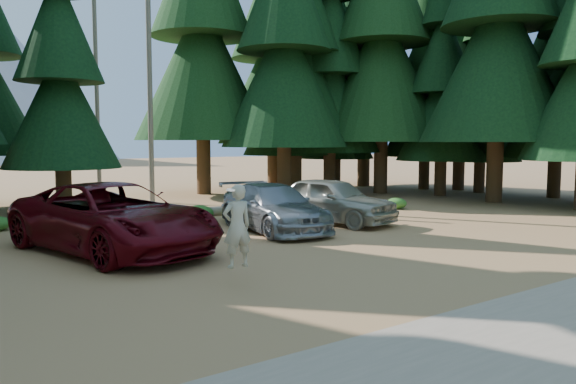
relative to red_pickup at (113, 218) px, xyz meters
name	(u,v)px	position (x,y,z in m)	size (l,w,h in m)	color
ground	(339,255)	(4.59, -3.66, -0.90)	(160.00, 160.00, 0.00)	#BB804F
forest_belt_north	(132,202)	(4.59, 11.34, -0.90)	(36.00, 7.00, 22.00)	black
forest_belt_east	(534,202)	(20.09, 0.34, -0.90)	(6.00, 22.00, 22.00)	black
snag_front	(149,74)	(5.39, 10.84, 5.10)	(0.24, 0.24, 12.00)	#676152
snag_back	(97,96)	(3.39, 12.34, 4.10)	(0.20, 0.20, 10.00)	#676152
red_pickup	(113,218)	(0.00, 0.00, 0.00)	(3.00, 6.50, 1.81)	#5C0710
silver_minivan_center	(273,207)	(5.40, 0.58, -0.16)	(2.09, 5.14, 1.49)	#9D9FA4
silver_minivan_right	(331,200)	(7.97, 0.74, -0.09)	(1.92, 4.78, 1.63)	#B7B2A2
frisbee_player	(237,226)	(0.94, -4.78, 0.30)	(0.64, 0.45, 1.67)	beige
log_mid	(126,213)	(2.62, 6.61, -0.78)	(0.24, 0.24, 2.94)	#676152
log_right	(233,210)	(6.32, 4.79, -0.73)	(0.35, 0.35, 5.45)	#676152
shrub_center_left	(199,213)	(4.32, 3.77, -0.61)	(1.07, 1.07, 0.59)	#216A1F
shrub_center_right	(236,212)	(5.60, 3.35, -0.63)	(1.00, 1.00, 0.55)	#216A1F
shrub_right	(260,207)	(6.92, 3.76, -0.56)	(1.26, 1.26, 0.69)	#216A1F
shrub_far_right	(294,203)	(9.20, 4.68, -0.64)	(0.97, 0.97, 0.53)	#216A1F
shrub_edge_east	(396,203)	(12.89, 2.31, -0.67)	(0.86, 0.86, 0.47)	#216A1F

